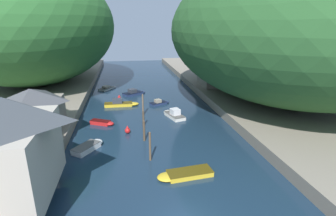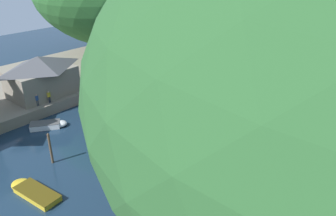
{
  "view_description": "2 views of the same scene",
  "coord_description": "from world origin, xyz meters",
  "px_view_note": "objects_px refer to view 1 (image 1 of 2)",
  "views": [
    {
      "loc": [
        -3.97,
        -16.08,
        14.8
      ],
      "look_at": [
        2.8,
        23.6,
        1.8
      ],
      "focal_mm": 28.0,
      "sensor_mm": 36.0,
      "label": 1
    },
    {
      "loc": [
        26.11,
        -3.62,
        19.65
      ],
      "look_at": [
        1.91,
        24.97,
        2.11
      ],
      "focal_mm": 35.0,
      "sensor_mm": 36.0,
      "label": 2
    }
  ],
  "objects_px": {
    "boat_far_right_bank": "(122,104)",
    "boathouse_shed": "(33,110)",
    "boat_navy_launch": "(173,114)",
    "person_on_quay": "(55,130)",
    "boat_moored_right": "(89,146)",
    "boat_yellow_tender": "(183,174)",
    "boat_mid_channel": "(108,88)",
    "person_by_boathouse": "(60,125)",
    "boat_open_rowboat": "(160,103)",
    "channel_buoy_near": "(119,97)",
    "boat_red_skiff": "(103,123)",
    "right_bank_cottage": "(213,74)",
    "boat_white_cruiser": "(135,93)",
    "channel_buoy_far": "(128,130)"
  },
  "relations": [
    {
      "from": "boat_far_right_bank",
      "to": "boathouse_shed",
      "type": "bearing_deg",
      "value": -37.37
    },
    {
      "from": "boat_navy_launch",
      "to": "person_on_quay",
      "type": "xyz_separation_m",
      "value": [
        -16.45,
        -8.97,
        1.98
      ]
    },
    {
      "from": "boat_moored_right",
      "to": "boat_yellow_tender",
      "type": "relative_size",
      "value": 0.77
    },
    {
      "from": "boat_mid_channel",
      "to": "person_by_boathouse",
      "type": "bearing_deg",
      "value": -61.89
    },
    {
      "from": "boat_open_rowboat",
      "to": "channel_buoy_near",
      "type": "distance_m",
      "value": 9.22
    },
    {
      "from": "boat_open_rowboat",
      "to": "channel_buoy_near",
      "type": "xyz_separation_m",
      "value": [
        -7.77,
        4.97,
        0.05
      ]
    },
    {
      "from": "boat_red_skiff",
      "to": "boat_far_right_bank",
      "type": "distance_m",
      "value": 9.74
    },
    {
      "from": "boat_open_rowboat",
      "to": "boat_far_right_bank",
      "type": "xyz_separation_m",
      "value": [
        -7.26,
        0.14,
        0.12
      ]
    },
    {
      "from": "boat_moored_right",
      "to": "channel_buoy_near",
      "type": "height_order",
      "value": "channel_buoy_near"
    },
    {
      "from": "boat_moored_right",
      "to": "channel_buoy_near",
      "type": "xyz_separation_m",
      "value": [
        3.48,
        22.29,
        0.01
      ]
    },
    {
      "from": "right_bank_cottage",
      "to": "boat_red_skiff",
      "type": "bearing_deg",
      "value": -143.91
    },
    {
      "from": "boat_mid_channel",
      "to": "person_by_boathouse",
      "type": "xyz_separation_m",
      "value": [
        -4.51,
        -28.97,
        2.16
      ]
    },
    {
      "from": "boat_navy_launch",
      "to": "channel_buoy_near",
      "type": "bearing_deg",
      "value": 109.42
    },
    {
      "from": "boathouse_shed",
      "to": "boat_moored_right",
      "type": "xyz_separation_m",
      "value": [
        7.04,
        -3.57,
        -4.02
      ]
    },
    {
      "from": "boat_far_right_bank",
      "to": "boat_mid_channel",
      "type": "bearing_deg",
      "value": -165.97
    },
    {
      "from": "boat_moored_right",
      "to": "boat_navy_launch",
      "type": "distance_m",
      "value": 15.9
    },
    {
      "from": "boat_red_skiff",
      "to": "boat_navy_launch",
      "type": "relative_size",
      "value": 0.7
    },
    {
      "from": "boat_open_rowboat",
      "to": "boat_yellow_tender",
      "type": "distance_m",
      "value": 25.32
    },
    {
      "from": "boathouse_shed",
      "to": "boat_open_rowboat",
      "type": "height_order",
      "value": "boathouse_shed"
    },
    {
      "from": "boat_far_right_bank",
      "to": "right_bank_cottage",
      "type": "bearing_deg",
      "value": 111.52
    },
    {
      "from": "right_bank_cottage",
      "to": "channel_buoy_near",
      "type": "height_order",
      "value": "right_bank_cottage"
    },
    {
      "from": "boat_navy_launch",
      "to": "boat_white_cruiser",
      "type": "xyz_separation_m",
      "value": [
        -5.66,
        15.65,
        -0.07
      ]
    },
    {
      "from": "person_on_quay",
      "to": "channel_buoy_far",
      "type": "bearing_deg",
      "value": -68.6
    },
    {
      "from": "boat_yellow_tender",
      "to": "boat_white_cruiser",
      "type": "bearing_deg",
      "value": -0.48
    },
    {
      "from": "person_by_boathouse",
      "to": "right_bank_cottage",
      "type": "bearing_deg",
      "value": -62.64
    },
    {
      "from": "boat_open_rowboat",
      "to": "boat_mid_channel",
      "type": "bearing_deg",
      "value": -168.27
    },
    {
      "from": "boat_open_rowboat",
      "to": "boat_white_cruiser",
      "type": "distance_m",
      "value": 9.33
    },
    {
      "from": "boat_white_cruiser",
      "to": "person_on_quay",
      "type": "height_order",
      "value": "person_on_quay"
    },
    {
      "from": "boat_red_skiff",
      "to": "person_by_boathouse",
      "type": "relative_size",
      "value": 2.32
    },
    {
      "from": "boat_mid_channel",
      "to": "boat_white_cruiser",
      "type": "height_order",
      "value": "boat_white_cruiser"
    },
    {
      "from": "channel_buoy_near",
      "to": "boat_open_rowboat",
      "type": "bearing_deg",
      "value": -32.64
    },
    {
      "from": "boathouse_shed",
      "to": "channel_buoy_far",
      "type": "height_order",
      "value": "boathouse_shed"
    },
    {
      "from": "boat_navy_launch",
      "to": "channel_buoy_far",
      "type": "bearing_deg",
      "value": -159.76
    },
    {
      "from": "boat_white_cruiser",
      "to": "channel_buoy_near",
      "type": "distance_m",
      "value": 4.64
    },
    {
      "from": "channel_buoy_far",
      "to": "person_by_boathouse",
      "type": "xyz_separation_m",
      "value": [
        -8.53,
        -1.6,
        1.97
      ]
    },
    {
      "from": "boathouse_shed",
      "to": "channel_buoy_near",
      "type": "height_order",
      "value": "boathouse_shed"
    },
    {
      "from": "boat_red_skiff",
      "to": "channel_buoy_near",
      "type": "bearing_deg",
      "value": -162.06
    },
    {
      "from": "boat_red_skiff",
      "to": "person_on_quay",
      "type": "distance_m",
      "value": 9.12
    },
    {
      "from": "right_bank_cottage",
      "to": "boat_yellow_tender",
      "type": "bearing_deg",
      "value": -113.3
    },
    {
      "from": "channel_buoy_far",
      "to": "person_on_quay",
      "type": "xyz_separation_m",
      "value": [
        -8.75,
        -3.23,
        1.97
      ]
    },
    {
      "from": "boat_red_skiff",
      "to": "boat_far_right_bank",
      "type": "xyz_separation_m",
      "value": [
        2.85,
        9.31,
        0.13
      ]
    },
    {
      "from": "channel_buoy_near",
      "to": "person_by_boathouse",
      "type": "bearing_deg",
      "value": -110.12
    },
    {
      "from": "boat_yellow_tender",
      "to": "boat_navy_launch",
      "type": "height_order",
      "value": "boat_navy_launch"
    },
    {
      "from": "boat_yellow_tender",
      "to": "boat_white_cruiser",
      "type": "height_order",
      "value": "boat_white_cruiser"
    },
    {
      "from": "boat_far_right_bank",
      "to": "person_on_quay",
      "type": "relative_size",
      "value": 3.79
    },
    {
      "from": "boat_mid_channel",
      "to": "boat_yellow_tender",
      "type": "bearing_deg",
      "value": -39.74
    },
    {
      "from": "person_on_quay",
      "to": "boat_open_rowboat",
      "type": "bearing_deg",
      "value": -41.71
    },
    {
      "from": "boat_navy_launch",
      "to": "person_by_boathouse",
      "type": "xyz_separation_m",
      "value": [
        -16.23,
        -7.33,
        1.98
      ]
    },
    {
      "from": "boathouse_shed",
      "to": "person_by_boathouse",
      "type": "height_order",
      "value": "boathouse_shed"
    },
    {
      "from": "boat_open_rowboat",
      "to": "boat_far_right_bank",
      "type": "relative_size",
      "value": 0.66
    }
  ]
}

